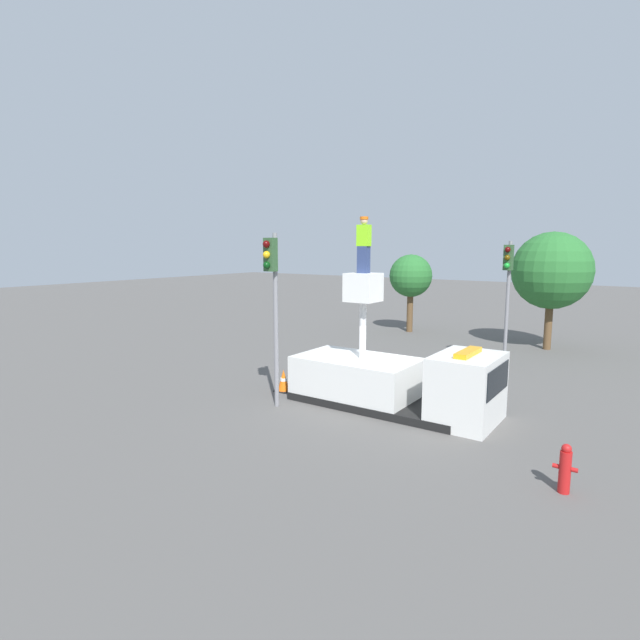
{
  "coord_description": "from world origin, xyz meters",
  "views": [
    {
      "loc": [
        7.2,
        -13.71,
        5.02
      ],
      "look_at": [
        -1.63,
        -0.97,
        2.73
      ],
      "focal_mm": 28.0,
      "sensor_mm": 36.0,
      "label": 1
    }
  ],
  "objects": [
    {
      "name": "traffic_light_pole",
      "position": [
        -2.62,
        -2.08,
        3.84
      ],
      "size": [
        0.34,
        0.57,
        5.43
      ],
      "color": "gray",
      "rests_on": "ground"
    },
    {
      "name": "traffic_cone_rear",
      "position": [
        -3.49,
        -0.53,
        0.36
      ],
      "size": [
        0.53,
        0.53,
        0.76
      ],
      "color": "black",
      "rests_on": "ground"
    },
    {
      "name": "tree_left_bg",
      "position": [
        2.65,
        12.5,
        3.85
      ],
      "size": [
        3.73,
        3.73,
        5.73
      ],
      "color": "brown",
      "rests_on": "ground"
    },
    {
      "name": "traffic_light_across",
      "position": [
        2.02,
        6.9,
        3.71
      ],
      "size": [
        0.34,
        0.57,
        5.24
      ],
      "color": "gray",
      "rests_on": "ground"
    },
    {
      "name": "tree_right_bg",
      "position": [
        -5.11,
        13.38,
        3.28
      ],
      "size": [
        2.49,
        2.49,
        4.57
      ],
      "color": "brown",
      "rests_on": "ground"
    },
    {
      "name": "worker",
      "position": [
        -0.64,
        0.0,
        5.07
      ],
      "size": [
        0.4,
        0.26,
        1.75
      ],
      "color": "navy",
      "rests_on": "bucket_truck"
    },
    {
      "name": "ground_plane",
      "position": [
        0.0,
        0.0,
        0.0
      ],
      "size": [
        120.0,
        120.0,
        0.0
      ],
      "primitive_type": "plane",
      "color": "#565451"
    },
    {
      "name": "fire_hydrant",
      "position": [
        5.83,
        -2.93,
        0.52
      ],
      "size": [
        0.47,
        0.23,
        1.05
      ],
      "color": "red",
      "rests_on": "ground"
    },
    {
      "name": "bucket_truck",
      "position": [
        0.42,
        0.0,
        0.84
      ],
      "size": [
        6.45,
        2.41,
        4.19
      ],
      "color": "black",
      "rests_on": "ground"
    }
  ]
}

